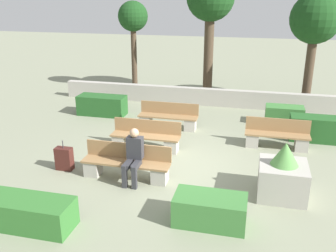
{
  "coord_description": "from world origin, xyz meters",
  "views": [
    {
      "loc": [
        1.97,
        -8.8,
        4.36
      ],
      "look_at": [
        -0.3,
        0.5,
        0.9
      ],
      "focal_mm": 40.0,
      "sensor_mm": 36.0,
      "label": 1
    }
  ],
  "objects": [
    {
      "name": "bench_front",
      "position": [
        -1.0,
        -0.97,
        0.33
      ],
      "size": [
        2.19,
        0.48,
        0.84
      ],
      "color": "#937047",
      "rests_on": "ground_plane"
    },
    {
      "name": "tree_leftmost",
      "position": [
        -3.58,
        7.43,
        3.19
      ],
      "size": [
        1.32,
        1.32,
        3.99
      ],
      "color": "#473828",
      "rests_on": "ground_plane"
    },
    {
      "name": "bench_left_side",
      "position": [
        -0.84,
        2.76,
        0.33
      ],
      "size": [
        1.99,
        0.49,
        0.84
      ],
      "rotation": [
        0.0,
        0.0,
        0.03
      ],
      "color": "#937047",
      "rests_on": "ground_plane"
    },
    {
      "name": "hedge_block_mid_left",
      "position": [
        -2.2,
        -3.36,
        0.3
      ],
      "size": [
        1.88,
        0.72,
        0.59
      ],
      "color": "#33702D",
      "rests_on": "ground_plane"
    },
    {
      "name": "hedge_block_mid_right",
      "position": [
        2.96,
        4.02,
        0.33
      ],
      "size": [
        1.27,
        0.65,
        0.66
      ],
      "color": "#3D7A38",
      "rests_on": "ground_plane"
    },
    {
      "name": "suitcase",
      "position": [
        -2.7,
        -0.93,
        0.3
      ],
      "size": [
        0.43,
        0.23,
        0.8
      ],
      "color": "#471E19",
      "rests_on": "ground_plane"
    },
    {
      "name": "hedge_block_far_left",
      "position": [
        3.78,
        2.74,
        0.38
      ],
      "size": [
        1.44,
        0.67,
        0.76
      ],
      "color": "#235623",
      "rests_on": "ground_plane"
    },
    {
      "name": "bench_back",
      "position": [
        2.66,
        1.87,
        0.32
      ],
      "size": [
        1.85,
        0.49,
        0.84
      ],
      "rotation": [
        0.0,
        0.0,
        -0.16
      ],
      "color": "#937047",
      "rests_on": "ground_plane"
    },
    {
      "name": "hedge_block_near_left",
      "position": [
        -3.58,
        3.58,
        0.36
      ],
      "size": [
        1.76,
        0.73,
        0.72
      ],
      "color": "#235623",
      "rests_on": "ground_plane"
    },
    {
      "name": "hedge_block_near_right",
      "position": [
        1.27,
        -2.41,
        0.3
      ],
      "size": [
        1.42,
        0.74,
        0.59
      ],
      "color": "#3D7A38",
      "rests_on": "ground_plane"
    },
    {
      "name": "planter_corner_left",
      "position": [
        2.69,
        -0.97,
        0.5
      ],
      "size": [
        1.05,
        1.05,
        1.28
      ],
      "color": "#ADA89E",
      "rests_on": "ground_plane"
    },
    {
      "name": "bench_right_side",
      "position": [
        -1.05,
        0.85,
        0.33
      ],
      "size": [
        2.02,
        0.48,
        0.84
      ],
      "rotation": [
        0.0,
        0.0,
        0.2
      ],
      "color": "#937047",
      "rests_on": "ground_plane"
    },
    {
      "name": "ground_plane",
      "position": [
        0.0,
        0.0,
        0.0
      ],
      "size": [
        60.0,
        60.0,
        0.0
      ],
      "primitive_type": "plane",
      "color": "gray"
    },
    {
      "name": "tree_center_left",
      "position": [
        -0.17,
        7.35,
        3.98
      ],
      "size": [
        2.0,
        2.0,
        5.15
      ],
      "color": "#473828",
      "rests_on": "ground_plane"
    },
    {
      "name": "tree_center_right",
      "position": [
        3.92,
        6.79,
        3.3
      ],
      "size": [
        1.93,
        1.93,
        4.36
      ],
      "color": "#473828",
      "rests_on": "ground_plane"
    },
    {
      "name": "perimeter_wall",
      "position": [
        0.0,
        5.74,
        0.34
      ],
      "size": [
        12.05,
        0.3,
        0.69
      ],
      "color": "#ADA89E",
      "rests_on": "ground_plane"
    },
    {
      "name": "person_seated_man",
      "position": [
        -0.75,
        -1.11,
        0.73
      ],
      "size": [
        0.38,
        0.63,
        1.33
      ],
      "color": "#333338",
      "rests_on": "ground_plane"
    }
  ]
}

